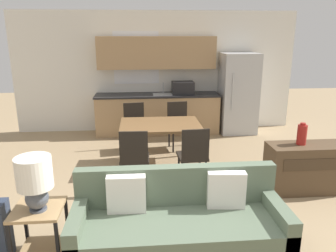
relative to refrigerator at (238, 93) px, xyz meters
The scene contains 14 objects.
ground_plane 4.69m from the refrigerator, 113.37° to the right, with size 20.00×20.00×0.00m, color #9E8460.
wall_back 1.93m from the refrigerator, 167.57° to the left, with size 6.40×0.07×2.70m.
kitchen_counter 1.82m from the refrigerator, behind, with size 2.77×0.65×2.15m.
refrigerator is the anchor object (origin of this frame).
dining_table 2.66m from the refrigerator, 135.38° to the right, with size 1.34×0.96×0.75m.
couch 4.62m from the refrigerator, 113.84° to the right, with size 2.15×0.80×0.85m.
side_table 5.35m from the refrigerator, 127.34° to the right, with size 0.47×0.47×0.59m.
table_lamp 5.35m from the refrigerator, 126.94° to the right, with size 0.33×0.33×0.54m.
credenza 3.05m from the refrigerator, 87.41° to the right, with size 1.12×0.45×0.70m.
vase 2.96m from the refrigerator, 89.37° to the right, with size 0.13×0.13×0.31m.
dining_chair_far_left 2.57m from the refrigerator, 156.52° to the right, with size 0.48×0.48×0.91m.
dining_chair_near_left 3.58m from the refrigerator, 130.64° to the right, with size 0.43×0.43×0.91m.
dining_chair_far_right 1.81m from the refrigerator, 146.15° to the right, with size 0.47×0.47×0.91m.
dining_chair_near_right 3.08m from the refrigerator, 118.46° to the right, with size 0.45×0.45×0.91m.
Camera 1 is at (-0.40, -2.93, 2.22)m, focal length 35.00 mm.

